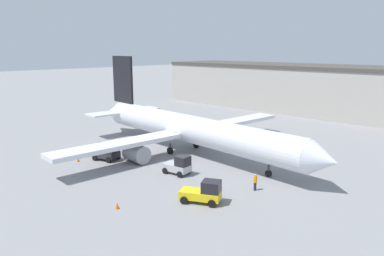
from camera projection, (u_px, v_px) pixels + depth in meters
name	position (u px, v px, depth m)	size (l,w,h in m)	color
ground_plane	(192.00, 153.00, 48.58)	(400.00, 400.00, 0.00)	gray
terminal_building	(361.00, 92.00, 72.71)	(91.20, 16.28, 9.91)	#ADA89E
airplane	(186.00, 128.00, 48.70)	(40.38, 36.41, 12.21)	silver
ground_crew_worker	(255.00, 182.00, 35.80)	(0.36, 0.36, 1.65)	#1E2338
baggage_tug	(179.00, 166.00, 40.42)	(3.11, 2.15, 2.13)	#B2B2B7
belt_loader_truck	(108.00, 152.00, 45.52)	(3.36, 2.82, 1.99)	#2D2D33
pushback_tug	(204.00, 192.00, 32.94)	(3.91, 3.14, 2.08)	yellow
safety_cone_near	(117.00, 206.00, 31.80)	(0.36, 0.36, 0.55)	#EF590F
safety_cone_far	(78.00, 159.00, 45.02)	(0.36, 0.36, 0.55)	#EF590F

